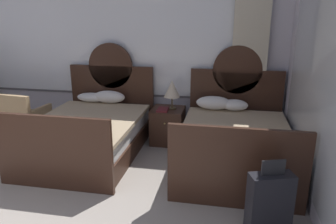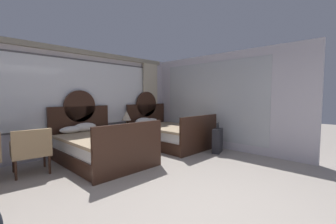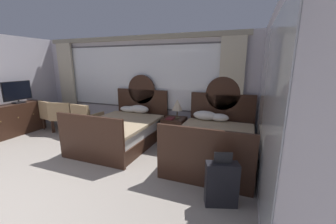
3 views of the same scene
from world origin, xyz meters
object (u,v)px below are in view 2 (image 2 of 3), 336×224
at_px(bed_near_mirror, 169,134).
at_px(armchair_by_window_left, 31,149).
at_px(nightstand_between_beds, 125,138).
at_px(suitcase_on_floor, 217,140).
at_px(bed_near_window, 101,147).
at_px(table_lamp_on_nightstand, 126,116).
at_px(book_on_nightstand, 125,128).

height_order(bed_near_mirror, armchair_by_window_left, bed_near_mirror).
bearing_deg(nightstand_between_beds, suitcase_on_floor, -55.54).
height_order(bed_near_window, bed_near_mirror, same).
distance_m(nightstand_between_beds, table_lamp_on_nightstand, 0.64).
bearing_deg(bed_near_mirror, armchair_by_window_left, 176.43).
height_order(bed_near_mirror, table_lamp_on_nightstand, bed_near_mirror).
bearing_deg(table_lamp_on_nightstand, armchair_by_window_left, -169.69).
bearing_deg(book_on_nightstand, bed_near_window, -152.72).
bearing_deg(bed_near_mirror, table_lamp_on_nightstand, 147.06).
bearing_deg(armchair_by_window_left, table_lamp_on_nightstand, 10.31).
distance_m(bed_near_mirror, table_lamp_on_nightstand, 1.37).
relative_size(nightstand_between_beds, table_lamp_on_nightstand, 1.23).
bearing_deg(book_on_nightstand, table_lamp_on_nightstand, 45.28).
relative_size(table_lamp_on_nightstand, suitcase_on_floor, 0.62).
bearing_deg(table_lamp_on_nightstand, bed_near_mirror, -32.94).
bearing_deg(bed_near_mirror, book_on_nightstand, 155.10).
relative_size(bed_near_mirror, armchair_by_window_left, 2.50).
bearing_deg(book_on_nightstand, nightstand_between_beds, 59.74).
xyz_separation_m(armchair_by_window_left, suitcase_on_floor, (3.88, -1.69, -0.17)).
height_order(nightstand_between_beds, armchair_by_window_left, armchair_by_window_left).
height_order(bed_near_mirror, nightstand_between_beds, bed_near_mirror).
height_order(bed_near_mirror, suitcase_on_floor, bed_near_mirror).
relative_size(bed_near_mirror, nightstand_between_beds, 3.68).
bearing_deg(book_on_nightstand, suitcase_on_floor, -52.97).
bearing_deg(bed_near_mirror, suitcase_on_floor, -76.82).
xyz_separation_m(bed_near_window, suitcase_on_floor, (2.57, -1.46, -0.03)).
height_order(table_lamp_on_nightstand, book_on_nightstand, table_lamp_on_nightstand).
xyz_separation_m(table_lamp_on_nightstand, suitcase_on_floor, (1.39, -2.14, -0.62)).
bearing_deg(armchair_by_window_left, bed_near_window, -9.60).
distance_m(bed_near_mirror, suitcase_on_floor, 1.50).
height_order(table_lamp_on_nightstand, suitcase_on_floor, table_lamp_on_nightstand).
distance_m(bed_near_mirror, book_on_nightstand, 1.32).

